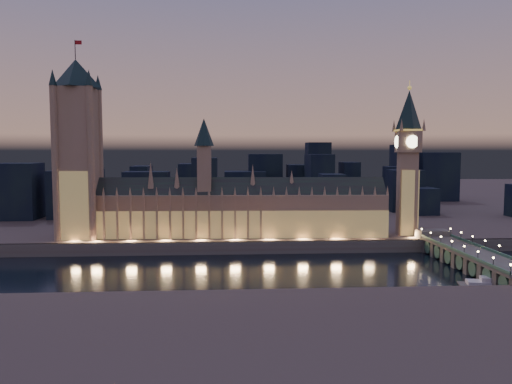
{
  "coord_description": "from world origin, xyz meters",
  "views": [
    {
      "loc": [
        -14.3,
        -267.81,
        64.85
      ],
      "look_at": [
        5.0,
        55.0,
        38.0
      ],
      "focal_mm": 35.0,
      "sensor_mm": 36.0,
      "label": 1
    }
  ],
  "objects": [
    {
      "name": "river_boat",
      "position": [
        118.17,
        -42.28,
        1.56
      ],
      "size": [
        42.68,
        19.72,
        4.5
      ],
      "color": "brown",
      "rests_on": "ground"
    },
    {
      "name": "city_backdrop",
      "position": [
        29.0,
        246.69,
        30.84
      ],
      "size": [
        457.85,
        215.63,
        85.75
      ],
      "color": "black",
      "rests_on": "north_bank"
    },
    {
      "name": "elizabeth_tower",
      "position": [
        108.0,
        61.92,
        65.62
      ],
      "size": [
        18.0,
        18.0,
        103.56
      ],
      "color": "#947C5C",
      "rests_on": "north_bank"
    },
    {
      "name": "victoria_tower",
      "position": [
        -110.0,
        61.93,
        71.13
      ],
      "size": [
        31.68,
        31.68,
        127.0
      ],
      "color": "#947C5C",
      "rests_on": "north_bank"
    },
    {
      "name": "palace_of_westminster",
      "position": [
        -9.65,
        61.75,
        26.37
      ],
      "size": [
        202.0,
        26.69,
        78.0
      ],
      "color": "#947C5C",
      "rests_on": "north_bank"
    },
    {
      "name": "westminster_bridge",
      "position": [
        119.52,
        -3.44,
        5.98
      ],
      "size": [
        19.92,
        113.0,
        15.9
      ],
      "color": "brown",
      "rests_on": "ground"
    },
    {
      "name": "north_bank",
      "position": [
        0.0,
        520.0,
        4.0
      ],
      "size": [
        2000.0,
        960.0,
        8.0
      ],
      "primitive_type": "cube",
      "color": "#4B3736",
      "rests_on": "ground"
    },
    {
      "name": "ground_plane",
      "position": [
        0.0,
        0.0,
        0.0
      ],
      "size": [
        2000.0,
        2000.0,
        0.0
      ],
      "primitive_type": "plane",
      "color": "black",
      "rests_on": "ground"
    },
    {
      "name": "embankment_wall",
      "position": [
        0.0,
        41.0,
        4.0
      ],
      "size": [
        2000.0,
        2.5,
        8.0
      ],
      "primitive_type": "cube",
      "color": "brown",
      "rests_on": "ground"
    }
  ]
}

